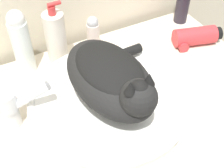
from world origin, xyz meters
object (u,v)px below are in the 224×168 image
soap_pump_bottle (56,37)px  deodorant_stick (93,33)px  lotion_bottle_white (21,42)px  cat (111,77)px  hair_dryer (194,37)px  faucet (13,106)px

soap_pump_bottle → deodorant_stick: bearing=0.0°
deodorant_stick → soap_pump_bottle: size_ratio=0.60×
deodorant_stick → lotion_bottle_white: size_ratio=0.59×
cat → soap_pump_bottle: 0.28m
cat → hair_dryer: cat is taller
lotion_bottle_white → hair_dryer: lotion_bottle_white is taller
deodorant_stick → hair_dryer: deodorant_stick is taller
deodorant_stick → soap_pump_bottle: bearing=180.0°
soap_pump_bottle → lotion_bottle_white: lotion_bottle_white is taller
faucet → hair_dryer: faucet is taller
cat → hair_dryer: 0.42m
cat → faucet: cat is taller
deodorant_stick → faucet: bearing=-148.0°
lotion_bottle_white → hair_dryer: bearing=-14.0°
faucet → deodorant_stick: bearing=48.6°
soap_pump_bottle → cat: bearing=-79.9°
cat → hair_dryer: (0.38, 0.14, -0.10)m
faucet → deodorant_stick: faucet is taller
deodorant_stick → lotion_bottle_white: 0.23m
hair_dryer → soap_pump_bottle: bearing=179.0°
deodorant_stick → lotion_bottle_white: bearing=180.0°
deodorant_stick → soap_pump_bottle: 0.13m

